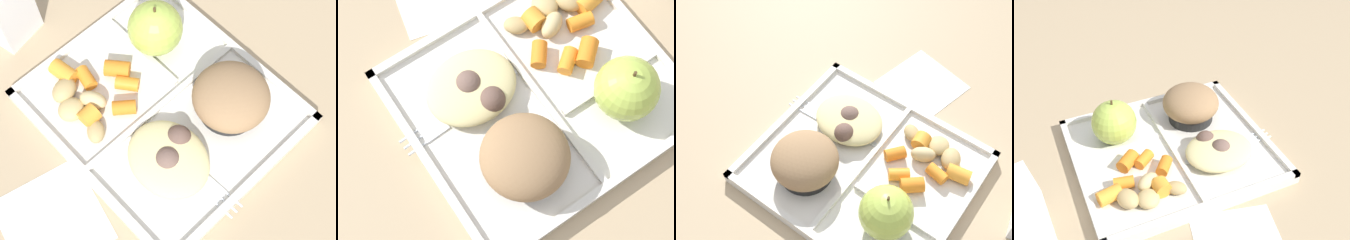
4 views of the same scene
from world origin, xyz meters
TOP-DOWN VIEW (x-y plane):
  - ground at (0.00, 0.00)m, footprint 6.00×6.00m
  - lunch_tray at (-0.00, 0.00)m, footprint 0.32×0.28m
  - green_apple at (-0.08, 0.06)m, footprint 0.08×0.08m
  - bran_muffin at (0.06, 0.06)m, footprint 0.10×0.10m
  - carrot_slice_edge at (-0.12, -0.07)m, footprint 0.04×0.03m
  - carrot_slice_near_corner at (-0.10, -0.05)m, footprint 0.03×0.02m
  - carrot_slice_diagonal at (-0.05, -0.08)m, footprint 0.03×0.02m
  - carrot_slice_back at (-0.08, -0.01)m, footprint 0.04×0.04m
  - carrot_slice_tilted at (-0.03, -0.04)m, footprint 0.03×0.04m
  - carrot_slice_large at (-0.05, -0.01)m, footprint 0.04×0.03m
  - potato_chunk_small at (-0.10, -0.08)m, footprint 0.04×0.05m
  - potato_chunk_wedge at (-0.03, -0.09)m, footprint 0.04×0.04m
  - potato_chunk_corner at (-0.07, -0.06)m, footprint 0.04×0.04m
  - potato_chunk_golden at (-0.08, -0.09)m, footprint 0.04×0.04m
  - egg_noodle_pile at (0.06, -0.05)m, footprint 0.11×0.09m
  - meatball_center at (0.05, -0.02)m, footprint 0.03×0.03m
  - meatball_side at (0.06, -0.05)m, footprint 0.04×0.04m
  - plastic_fork at (0.10, -0.04)m, footprint 0.16×0.03m
  - milk_carton at (-0.25, -0.07)m, footprint 0.08×0.08m
  - paper_napkin at (0.02, -0.20)m, footprint 0.14×0.14m

SIDE VIEW (x-z plane):
  - ground at x=0.00m, z-range 0.00..0.00m
  - paper_napkin at x=0.02m, z-range 0.00..0.00m
  - lunch_tray at x=0.00m, z-range 0.00..0.02m
  - plastic_fork at x=0.10m, z-range 0.01..0.02m
  - potato_chunk_wedge at x=-0.03m, z-range 0.01..0.03m
  - carrot_slice_near_corner at x=-0.10m, z-range 0.01..0.03m
  - carrot_slice_large at x=-0.05m, z-range 0.01..0.03m
  - carrot_slice_tilted at x=-0.03m, z-range 0.01..0.03m
  - potato_chunk_golden at x=-0.08m, z-range 0.01..0.03m
  - carrot_slice_back at x=-0.08m, z-range 0.01..0.04m
  - potato_chunk_small at x=-0.10m, z-range 0.01..0.04m
  - carrot_slice_edge at x=-0.12m, z-range 0.01..0.04m
  - potato_chunk_corner at x=-0.07m, z-range 0.01..0.04m
  - carrot_slice_diagonal at x=-0.05m, z-range 0.01..0.04m
  - egg_noodle_pile at x=0.06m, z-range 0.01..0.04m
  - meatball_center at x=0.05m, z-range 0.01..0.05m
  - meatball_side at x=0.06m, z-range 0.01..0.05m
  - bran_muffin at x=0.06m, z-range 0.01..0.08m
  - green_apple at x=-0.08m, z-range 0.01..0.09m
  - milk_carton at x=-0.25m, z-range 0.00..0.10m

